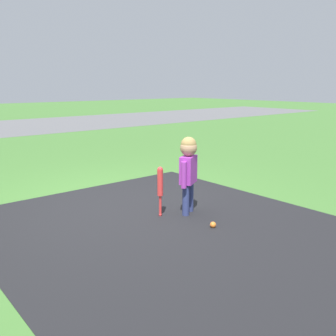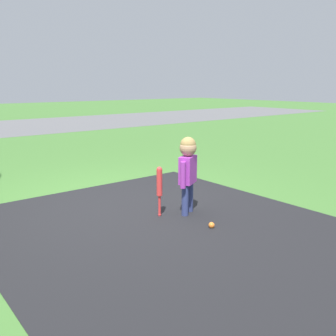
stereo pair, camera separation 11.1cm
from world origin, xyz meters
name	(u,v)px [view 2 (the right image)]	position (x,y,z in m)	size (l,w,h in m)	color
ground_plane	(113,204)	(0.00, 0.00, 0.00)	(60.00, 60.00, 0.00)	#3D6B2D
driveway_strip	(260,272)	(0.04, -2.50, 0.00)	(3.79, 7.00, 0.01)	black
child	(188,165)	(0.57, -0.92, 0.65)	(0.37, 0.26, 1.00)	navy
baseball_bat	(159,184)	(0.23, -0.78, 0.41)	(0.07, 0.07, 0.64)	red
sports_ball	(212,225)	(0.45, -1.48, 0.04)	(0.07, 0.07, 0.07)	orange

